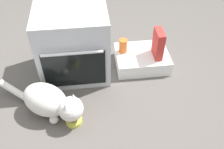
% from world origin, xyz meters
% --- Properties ---
extents(ground, '(8.00, 8.00, 0.00)m').
position_xyz_m(ground, '(0.00, 0.00, 0.00)').
color(ground, '#56514C').
extents(oven, '(0.63, 0.58, 0.67)m').
position_xyz_m(oven, '(-0.06, 0.40, 0.33)').
color(oven, '#B7BABF').
rests_on(oven, ground).
extents(pantry_cabinet, '(0.52, 0.40, 0.15)m').
position_xyz_m(pantry_cabinet, '(0.60, 0.41, 0.07)').
color(pantry_cabinet, white).
rests_on(pantry_cabinet, ground).
extents(food_bowl, '(0.13, 0.13, 0.07)m').
position_xyz_m(food_bowl, '(-0.09, -0.23, 0.03)').
color(food_bowl, '#D1D14C').
rests_on(food_bowl, ground).
extents(cat, '(0.75, 0.53, 0.29)m').
position_xyz_m(cat, '(-0.27, -0.11, 0.15)').
color(cat, silver).
rests_on(cat, ground).
extents(sauce_jar, '(0.08, 0.08, 0.14)m').
position_xyz_m(sauce_jar, '(0.41, 0.46, 0.22)').
color(sauce_jar, '#D16023').
rests_on(sauce_jar, pantry_cabinet).
extents(cereal_box, '(0.07, 0.18, 0.28)m').
position_xyz_m(cereal_box, '(0.73, 0.36, 0.29)').
color(cereal_box, '#B72D28').
rests_on(cereal_box, pantry_cabinet).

